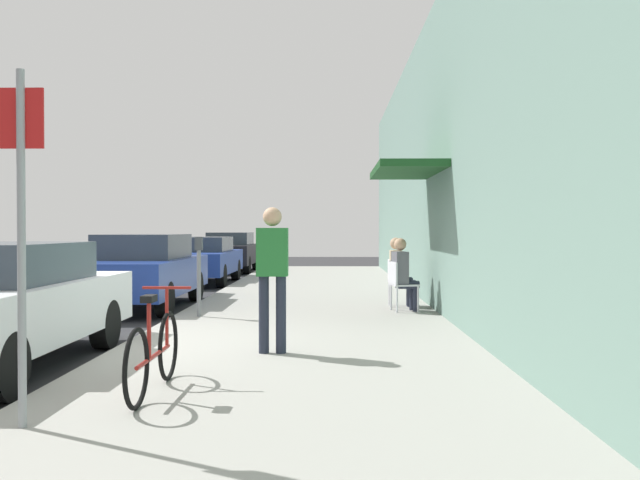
{
  "coord_description": "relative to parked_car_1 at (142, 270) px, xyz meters",
  "views": [
    {
      "loc": [
        2.65,
        -8.47,
        1.56
      ],
      "look_at": [
        2.39,
        6.84,
        1.32
      ],
      "focal_mm": 37.96,
      "sensor_mm": 36.0,
      "label": 1
    }
  ],
  "objects": [
    {
      "name": "seated_patron_0",
      "position": [
        5.02,
        -1.36,
        0.06
      ],
      "size": [
        0.48,
        0.42,
        1.29
      ],
      "color": "#232838",
      "rests_on": "sidewalk_slab"
    },
    {
      "name": "cafe_chair_1",
      "position": [
        4.96,
        -0.59,
        -0.13
      ],
      "size": [
        0.45,
        0.45,
        0.87
      ],
      "color": "silver",
      "rests_on": "sidewalk_slab"
    },
    {
      "name": "bicycle_0",
      "position": [
        2.19,
        -7.42,
        -0.28
      ],
      "size": [
        0.46,
        1.71,
        0.9
      ],
      "color": "black",
      "rests_on": "sidewalk_slab"
    },
    {
      "name": "sidewalk_slab",
      "position": [
        3.35,
        -2.83,
        -0.7
      ],
      "size": [
        4.5,
        32.0,
        0.12
      ],
      "primitive_type": "cube",
      "color": "#9E9B93",
      "rests_on": "ground_plane"
    },
    {
      "name": "street_sign",
      "position": [
        1.5,
        -8.44,
        0.88
      ],
      "size": [
        0.32,
        0.06,
        2.6
      ],
      "color": "gray",
      "rests_on": "sidewalk_slab"
    },
    {
      "name": "parked_car_2",
      "position": [
        0.0,
        6.12,
        -0.05
      ],
      "size": [
        1.8,
        4.4,
        1.35
      ],
      "color": "navy",
      "rests_on": "ground_plane"
    },
    {
      "name": "ground_plane",
      "position": [
        1.1,
        -4.83,
        -0.76
      ],
      "size": [
        60.0,
        60.0,
        0.0
      ],
      "primitive_type": "plane",
      "color": "#2D2D30"
    },
    {
      "name": "seated_patron_1",
      "position": [
        5.02,
        -0.59,
        0.06
      ],
      "size": [
        0.43,
        0.37,
        1.29
      ],
      "color": "#232838",
      "rests_on": "sidewalk_slab"
    },
    {
      "name": "pedestrian_standing",
      "position": [
        3.06,
        -5.46,
        0.36
      ],
      "size": [
        0.36,
        0.22,
        1.7
      ],
      "color": "#232838",
      "rests_on": "sidewalk_slab"
    },
    {
      "name": "building_facade",
      "position": [
        5.75,
        -2.82,
        2.08
      ],
      "size": [
        1.4,
        32.0,
        5.67
      ],
      "color": "gray",
      "rests_on": "ground_plane"
    },
    {
      "name": "parked_car_3",
      "position": [
        0.0,
        11.57,
        -0.0
      ],
      "size": [
        1.8,
        4.4,
        1.45
      ],
      "color": "black",
      "rests_on": "ground_plane"
    },
    {
      "name": "parked_car_1",
      "position": [
        0.0,
        0.0,
        0.0
      ],
      "size": [
        1.8,
        4.4,
        1.47
      ],
      "color": "navy",
      "rests_on": "ground_plane"
    },
    {
      "name": "cafe_chair_0",
      "position": [
        4.96,
        -1.37,
        -0.13
      ],
      "size": [
        0.51,
        0.51,
        0.87
      ],
      "color": "silver",
      "rests_on": "sidewalk_slab"
    },
    {
      "name": "parking_meter",
      "position": [
        1.55,
        -2.16,
        0.13
      ],
      "size": [
        0.12,
        0.1,
        1.32
      ],
      "color": "slate",
      "rests_on": "sidewalk_slab"
    }
  ]
}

